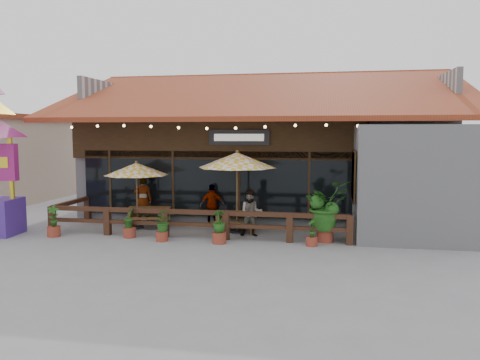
% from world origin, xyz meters
% --- Properties ---
extents(ground, '(100.00, 100.00, 0.00)m').
position_xyz_m(ground, '(0.00, 0.00, 0.00)').
color(ground, gray).
rests_on(ground, ground).
extents(restaurant_building, '(15.50, 14.73, 6.09)m').
position_xyz_m(restaurant_building, '(0.26, 6.61, 2.21)').
color(restaurant_building, '#B5B5BB').
rests_on(restaurant_building, ground).
extents(patio_railing, '(10.00, 2.60, 0.92)m').
position_xyz_m(patio_railing, '(-2.25, -0.27, 0.61)').
color(patio_railing, '#412417').
rests_on(patio_railing, ground).
extents(umbrella_left, '(2.78, 2.78, 2.39)m').
position_xyz_m(umbrella_left, '(-3.98, 0.76, 2.09)').
color(umbrella_left, brown).
rests_on(umbrella_left, ground).
extents(umbrella_right, '(2.70, 2.70, 2.80)m').
position_xyz_m(umbrella_right, '(-0.36, 0.65, 2.44)').
color(umbrella_right, brown).
rests_on(umbrella_right, ground).
extents(picnic_table_left, '(1.69, 1.53, 0.71)m').
position_xyz_m(picnic_table_left, '(-3.61, 0.95, 0.48)').
color(picnic_table_left, brown).
rests_on(picnic_table_left, ground).
extents(picnic_table_right, '(1.51, 1.34, 0.68)m').
position_xyz_m(picnic_table_right, '(-0.44, 0.81, 0.46)').
color(picnic_table_right, brown).
rests_on(picnic_table_right, ground).
extents(tropical_plant, '(1.83, 1.80, 1.92)m').
position_xyz_m(tropical_plant, '(2.57, -0.24, 1.10)').
color(tropical_plant, maroon).
rests_on(tropical_plant, ground).
extents(diner_a, '(0.76, 0.62, 1.81)m').
position_xyz_m(diner_a, '(-4.02, 1.42, 0.91)').
color(diner_a, '#372511').
rests_on(diner_a, ground).
extents(diner_b, '(0.83, 0.69, 1.53)m').
position_xyz_m(diner_b, '(0.20, 0.13, 0.76)').
color(diner_b, '#372511').
rests_on(diner_b, ground).
extents(diner_c, '(0.94, 0.53, 1.52)m').
position_xyz_m(diner_c, '(-1.45, 1.60, 0.76)').
color(diner_c, '#372511').
rests_on(diner_c, ground).
extents(planter_a, '(0.42, 0.42, 1.02)m').
position_xyz_m(planter_a, '(-6.11, -1.04, 0.43)').
color(planter_a, maroon).
rests_on(planter_a, ground).
extents(planter_b, '(0.40, 0.41, 0.98)m').
position_xyz_m(planter_b, '(-3.63, -0.73, 0.44)').
color(planter_b, maroon).
rests_on(planter_b, ground).
extents(planter_c, '(0.74, 0.72, 0.93)m').
position_xyz_m(planter_c, '(-2.42, -1.05, 0.52)').
color(planter_c, maroon).
rests_on(planter_c, ground).
extents(planter_d, '(0.53, 0.53, 1.04)m').
position_xyz_m(planter_d, '(-0.60, -1.02, 0.50)').
color(planter_d, maroon).
rests_on(planter_d, ground).
extents(planter_e, '(0.34, 0.35, 0.84)m').
position_xyz_m(planter_e, '(2.18, -0.87, 0.35)').
color(planter_e, maroon).
rests_on(planter_e, ground).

